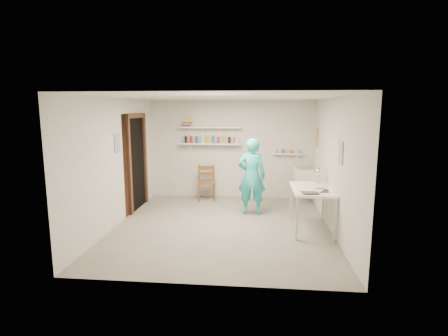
# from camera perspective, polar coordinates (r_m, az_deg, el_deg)

# --- Properties ---
(floor) EXTENTS (4.00, 4.50, 0.02)m
(floor) POSITION_cam_1_polar(r_m,az_deg,el_deg) (6.72, -0.33, -9.53)
(floor) COLOR slate
(floor) RESTS_ON ground
(ceiling) EXTENTS (4.00, 4.50, 0.02)m
(ceiling) POSITION_cam_1_polar(r_m,az_deg,el_deg) (6.35, -0.35, 11.58)
(ceiling) COLOR silver
(ceiling) RESTS_ON wall_back
(wall_back) EXTENTS (4.00, 0.02, 2.40)m
(wall_back) POSITION_cam_1_polar(r_m,az_deg,el_deg) (8.65, 1.18, 3.04)
(wall_back) COLOR silver
(wall_back) RESTS_ON ground
(wall_front) EXTENTS (4.00, 0.02, 2.40)m
(wall_front) POSITION_cam_1_polar(r_m,az_deg,el_deg) (4.22, -3.46, -4.04)
(wall_front) COLOR silver
(wall_front) RESTS_ON ground
(wall_left) EXTENTS (0.02, 4.50, 2.40)m
(wall_left) POSITION_cam_1_polar(r_m,az_deg,el_deg) (6.92, -17.15, 0.94)
(wall_left) COLOR silver
(wall_left) RESTS_ON ground
(wall_right) EXTENTS (0.02, 4.50, 2.40)m
(wall_right) POSITION_cam_1_polar(r_m,az_deg,el_deg) (6.53, 17.48, 0.43)
(wall_right) COLOR silver
(wall_right) RESTS_ON ground
(doorway_recess) EXTENTS (0.02, 0.90, 2.00)m
(doorway_recess) POSITION_cam_1_polar(r_m,az_deg,el_deg) (7.91, -14.04, 0.66)
(doorway_recess) COLOR black
(doorway_recess) RESTS_ON wall_left
(corridor_box) EXTENTS (1.40, 1.50, 2.10)m
(corridor_box) POSITION_cam_1_polar(r_m,az_deg,el_deg) (8.17, -18.76, 1.07)
(corridor_box) COLOR brown
(corridor_box) RESTS_ON ground
(door_lintel) EXTENTS (0.06, 1.05, 0.10)m
(door_lintel) POSITION_cam_1_polar(r_m,az_deg,el_deg) (7.81, -14.22, 8.29)
(door_lintel) COLOR brown
(door_lintel) RESTS_ON wall_left
(door_jamb_near) EXTENTS (0.06, 0.10, 2.00)m
(door_jamb_near) POSITION_cam_1_polar(r_m,az_deg,el_deg) (7.44, -15.17, 0.06)
(door_jamb_near) COLOR brown
(door_jamb_near) RESTS_ON ground
(door_jamb_far) EXTENTS (0.06, 0.10, 2.00)m
(door_jamb_far) POSITION_cam_1_polar(r_m,az_deg,el_deg) (8.37, -12.78, 1.20)
(door_jamb_far) COLOR brown
(door_jamb_far) RESTS_ON ground
(shelf_lower) EXTENTS (1.50, 0.22, 0.03)m
(shelf_lower) POSITION_cam_1_polar(r_m,az_deg,el_deg) (8.56, -2.23, 3.97)
(shelf_lower) COLOR white
(shelf_lower) RESTS_ON wall_back
(shelf_upper) EXTENTS (1.50, 0.22, 0.03)m
(shelf_upper) POSITION_cam_1_polar(r_m,az_deg,el_deg) (8.53, -2.25, 6.65)
(shelf_upper) COLOR white
(shelf_upper) RESTS_ON wall_back
(ledge_shelf) EXTENTS (0.70, 0.14, 0.03)m
(ledge_shelf) POSITION_cam_1_polar(r_m,az_deg,el_deg) (8.58, 10.17, 2.30)
(ledge_shelf) COLOR white
(ledge_shelf) RESTS_ON wall_back
(poster_left) EXTENTS (0.01, 0.28, 0.36)m
(poster_left) POSITION_cam_1_polar(r_m,az_deg,el_deg) (6.91, -16.96, 3.87)
(poster_left) COLOR #334C7F
(poster_left) RESTS_ON wall_left
(poster_right_a) EXTENTS (0.01, 0.34, 0.42)m
(poster_right_a) POSITION_cam_1_polar(r_m,az_deg,el_deg) (8.25, 14.90, 4.84)
(poster_right_a) COLOR #995933
(poster_right_a) RESTS_ON wall_right
(poster_right_b) EXTENTS (0.01, 0.30, 0.38)m
(poster_right_b) POSITION_cam_1_polar(r_m,az_deg,el_deg) (5.96, 18.50, 2.43)
(poster_right_b) COLOR #3F724C
(poster_right_b) RESTS_ON wall_right
(belfast_sink) EXTENTS (0.48, 0.60, 0.30)m
(belfast_sink) POSITION_cam_1_polar(r_m,az_deg,el_deg) (8.22, 13.12, -1.08)
(belfast_sink) COLOR white
(belfast_sink) RESTS_ON wall_right
(man) EXTENTS (0.59, 0.39, 1.61)m
(man) POSITION_cam_1_polar(r_m,az_deg,el_deg) (7.30, 4.54, -1.38)
(man) COLOR #27BFC3
(man) RESTS_ON ground
(wall_clock) EXTENTS (0.29, 0.04, 0.29)m
(wall_clock) POSITION_cam_1_polar(r_m,az_deg,el_deg) (7.47, 4.60, 0.96)
(wall_clock) COLOR #F5EFA7
(wall_clock) RESTS_ON man
(wooden_chair) EXTENTS (0.48, 0.46, 0.90)m
(wooden_chair) POSITION_cam_1_polar(r_m,az_deg,el_deg) (8.44, -2.87, -2.30)
(wooden_chair) COLOR brown
(wooden_chair) RESTS_ON ground
(work_table) EXTENTS (0.70, 1.17, 0.78)m
(work_table) POSITION_cam_1_polar(r_m,az_deg,el_deg) (6.60, 14.04, -6.53)
(work_table) COLOR white
(work_table) RESTS_ON ground
(desk_lamp) EXTENTS (0.15, 0.15, 0.15)m
(desk_lamp) POSITION_cam_1_polar(r_m,az_deg,el_deg) (6.95, 15.26, -0.60)
(desk_lamp) COLOR silver
(desk_lamp) RESTS_ON work_table
(spray_cans) EXTENTS (1.32, 0.06, 0.17)m
(spray_cans) POSITION_cam_1_polar(r_m,az_deg,el_deg) (8.55, -2.24, 4.64)
(spray_cans) COLOR black
(spray_cans) RESTS_ON shelf_lower
(book_stack) EXTENTS (0.26, 0.14, 0.14)m
(book_stack) POSITION_cam_1_polar(r_m,az_deg,el_deg) (8.62, -5.97, 7.20)
(book_stack) COLOR red
(book_stack) RESTS_ON shelf_upper
(ledge_pots) EXTENTS (0.48, 0.07, 0.09)m
(ledge_pots) POSITION_cam_1_polar(r_m,az_deg,el_deg) (8.57, 10.18, 2.69)
(ledge_pots) COLOR silver
(ledge_pots) RESTS_ON ledge_shelf
(papers) EXTENTS (0.30, 0.22, 0.03)m
(papers) POSITION_cam_1_polar(r_m,az_deg,el_deg) (6.50, 14.18, -3.10)
(papers) COLOR silver
(papers) RESTS_ON work_table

